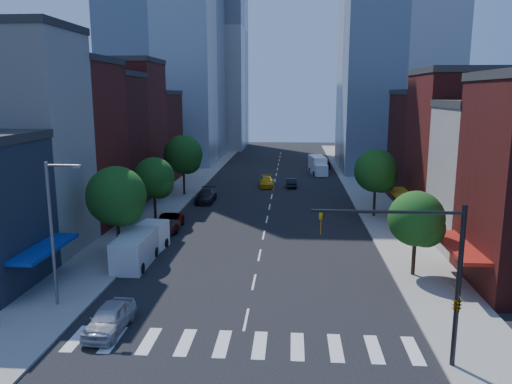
# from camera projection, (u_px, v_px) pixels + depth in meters

# --- Properties ---
(ground) EXTENTS (220.00, 220.00, 0.00)m
(ground) POSITION_uv_depth(u_px,v_px,m) (246.00, 320.00, 29.48)
(ground) COLOR black
(ground) RESTS_ON ground
(sidewalk_left) EXTENTS (5.00, 120.00, 0.15)m
(sidewalk_left) POSITION_uv_depth(u_px,v_px,m) (183.00, 189.00, 69.50)
(sidewalk_left) COLOR gray
(sidewalk_left) RESTS_ON ground
(sidewalk_right) EXTENTS (5.00, 120.00, 0.15)m
(sidewalk_right) POSITION_uv_depth(u_px,v_px,m) (365.00, 191.00, 67.71)
(sidewalk_right) COLOR gray
(sidewalk_right) RESTS_ON ground
(crosswalk) EXTENTS (19.00, 3.00, 0.01)m
(crosswalk) POSITION_uv_depth(u_px,v_px,m) (241.00, 344.00, 26.55)
(crosswalk) COLOR silver
(crosswalk) RESTS_ON ground
(bldg_left_1) EXTENTS (12.00, 8.00, 18.00)m
(bldg_left_1) POSITION_uv_depth(u_px,v_px,m) (5.00, 145.00, 40.98)
(bldg_left_1) COLOR silver
(bldg_left_1) RESTS_ON ground
(bldg_left_2) EXTENTS (12.00, 9.00, 16.00)m
(bldg_left_2) POSITION_uv_depth(u_px,v_px,m) (54.00, 146.00, 49.49)
(bldg_left_2) COLOR maroon
(bldg_left_2) RESTS_ON ground
(bldg_left_3) EXTENTS (12.00, 8.00, 15.00)m
(bldg_left_3) POSITION_uv_depth(u_px,v_px,m) (89.00, 143.00, 57.90)
(bldg_left_3) COLOR #4A1412
(bldg_left_3) RESTS_ON ground
(bldg_left_4) EXTENTS (12.00, 9.00, 17.00)m
(bldg_left_4) POSITION_uv_depth(u_px,v_px,m) (114.00, 129.00, 66.03)
(bldg_left_4) COLOR maroon
(bldg_left_4) RESTS_ON ground
(bldg_left_5) EXTENTS (12.00, 10.00, 13.00)m
(bldg_left_5) POSITION_uv_depth(u_px,v_px,m) (137.00, 138.00, 75.71)
(bldg_left_5) COLOR #4A1412
(bldg_left_5) RESTS_ON ground
(bldg_right_2) EXTENTS (12.00, 10.00, 15.00)m
(bldg_right_2) POSITION_uv_depth(u_px,v_px,m) (476.00, 151.00, 50.01)
(bldg_right_2) COLOR maroon
(bldg_right_2) RESTS_ON ground
(bldg_right_3) EXTENTS (12.00, 10.00, 13.00)m
(bldg_right_3) POSITION_uv_depth(u_px,v_px,m) (446.00, 150.00, 59.99)
(bldg_right_3) COLOR #4A1412
(bldg_right_3) RESTS_ON ground
(tower_far_w) EXTENTS (18.00, 18.00, 56.00)m
(tower_far_w) POSITION_uv_depth(u_px,v_px,m) (207.00, 30.00, 118.29)
(tower_far_w) COLOR #9EA5AD
(tower_far_w) RESTS_ON ground
(traffic_signal) EXTENTS (7.24, 2.24, 8.00)m
(traffic_signal) POSITION_uv_depth(u_px,v_px,m) (446.00, 287.00, 23.56)
(traffic_signal) COLOR black
(traffic_signal) RESTS_ON sidewalk_right
(streetlight) EXTENTS (2.25, 0.25, 9.00)m
(streetlight) POSITION_uv_depth(u_px,v_px,m) (54.00, 225.00, 30.28)
(streetlight) COLOR slate
(streetlight) RESTS_ON sidewalk_left
(tree_left_near) EXTENTS (4.80, 4.80, 7.30)m
(tree_left_near) POSITION_uv_depth(u_px,v_px,m) (118.00, 198.00, 40.04)
(tree_left_near) COLOR black
(tree_left_near) RESTS_ON sidewalk_left
(tree_left_mid) EXTENTS (4.20, 4.20, 6.65)m
(tree_left_mid) POSITION_uv_depth(u_px,v_px,m) (155.00, 179.00, 50.87)
(tree_left_mid) COLOR black
(tree_left_mid) RESTS_ON sidewalk_left
(tree_left_far) EXTENTS (5.00, 5.00, 7.75)m
(tree_left_far) POSITION_uv_depth(u_px,v_px,m) (184.00, 156.00, 64.43)
(tree_left_far) COLOR black
(tree_left_far) RESTS_ON sidewalk_left
(tree_right_near) EXTENTS (4.00, 4.00, 6.20)m
(tree_right_near) POSITION_uv_depth(u_px,v_px,m) (418.00, 221.00, 35.59)
(tree_right_near) COLOR black
(tree_right_near) RESTS_ON sidewalk_right
(tree_right_far) EXTENTS (4.60, 4.60, 7.20)m
(tree_right_far) POSITION_uv_depth(u_px,v_px,m) (377.00, 173.00, 53.07)
(tree_right_far) COLOR black
(tree_right_far) RESTS_ON sidewalk_right
(parked_car_front) EXTENTS (2.02, 4.60, 1.54)m
(parked_car_front) POSITION_uv_depth(u_px,v_px,m) (110.00, 318.00, 27.91)
(parked_car_front) COLOR #B8B7BD
(parked_car_front) RESTS_ON ground
(parked_car_second) EXTENTS (2.05, 4.48, 1.43)m
(parked_car_second) POSITION_uv_depth(u_px,v_px,m) (165.00, 229.00, 46.64)
(parked_car_second) COLOR black
(parked_car_second) RESTS_ON ground
(parked_car_third) EXTENTS (2.71, 5.44, 1.48)m
(parked_car_third) POSITION_uv_depth(u_px,v_px,m) (168.00, 222.00, 48.96)
(parked_car_third) COLOR #999999
(parked_car_third) RESTS_ON ground
(parked_car_rear) EXTENTS (2.16, 5.30, 1.54)m
(parked_car_rear) POSITION_uv_depth(u_px,v_px,m) (206.00, 196.00, 61.39)
(parked_car_rear) COLOR black
(parked_car_rear) RESTS_ON ground
(cargo_van_near) EXTENTS (2.38, 5.72, 2.43)m
(cargo_van_near) POSITION_uv_depth(u_px,v_px,m) (135.00, 251.00, 38.57)
(cargo_van_near) COLOR silver
(cargo_van_near) RESTS_ON ground
(cargo_van_far) EXTENTS (2.81, 5.66, 2.32)m
(cargo_van_far) POSITION_uv_depth(u_px,v_px,m) (145.00, 240.00, 41.39)
(cargo_van_far) COLOR white
(cargo_van_far) RESTS_ON ground
(taxi) EXTENTS (2.30, 5.06, 1.44)m
(taxi) POSITION_uv_depth(u_px,v_px,m) (267.00, 182.00, 71.47)
(taxi) COLOR #E3AA0B
(taxi) RESTS_ON ground
(traffic_car_oncoming) EXTENTS (1.56, 3.96, 1.28)m
(traffic_car_oncoming) POSITION_uv_depth(u_px,v_px,m) (291.00, 183.00, 71.07)
(traffic_car_oncoming) COLOR black
(traffic_car_oncoming) RESTS_ON ground
(traffic_car_far) EXTENTS (2.30, 4.50, 1.47)m
(traffic_car_far) POSITION_uv_depth(u_px,v_px,m) (324.00, 164.00, 89.56)
(traffic_car_far) COLOR #999999
(traffic_car_far) RESTS_ON ground
(box_truck) EXTENTS (3.02, 7.44, 2.91)m
(box_truck) POSITION_uv_depth(u_px,v_px,m) (318.00, 166.00, 82.77)
(box_truck) COLOR white
(box_truck) RESTS_ON ground
(pedestrian_far) EXTENTS (0.80, 0.95, 1.73)m
(pedestrian_far) POSITION_uv_depth(u_px,v_px,m) (113.00, 261.00, 36.68)
(pedestrian_far) COLOR #999999
(pedestrian_far) RESTS_ON sidewalk_left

